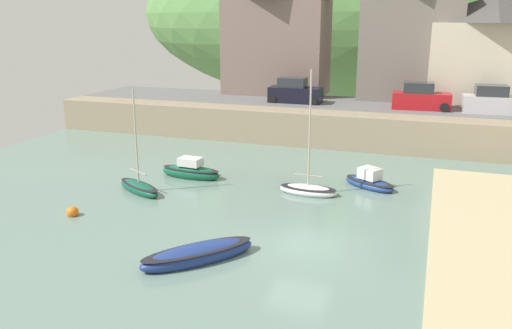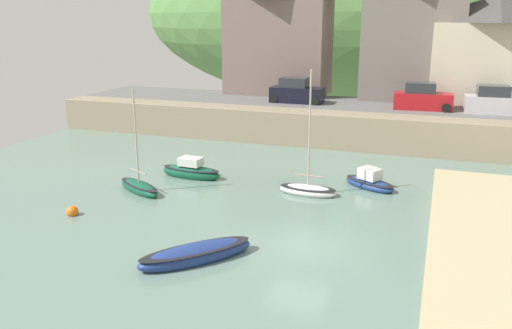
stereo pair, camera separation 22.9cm
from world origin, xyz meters
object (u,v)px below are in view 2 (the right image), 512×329
Objects in this scene: waterfront_building_centre at (414,28)px; sailboat_white_hull at (308,189)px; waterfront_building_left at (278,34)px; church_with_spire at (511,5)px; motorboat_with_cabin at (191,171)px; parked_car_near_slipway at (296,92)px; fishing_boat_green at (139,187)px; parked_car_end_of_row at (495,102)px; sailboat_nearest_shore at (196,254)px; parked_car_by_wall at (422,98)px; sailboat_far_left at (370,182)px; mooring_buoy at (72,212)px; waterfront_building_right at (494,49)px.

waterfront_building_centre is 1.69× the size of sailboat_white_hull.
church_with_spire is at bearing 12.35° from waterfront_building_left.
motorboat_with_cabin is at bearing -88.48° from waterfront_building_left.
waterfront_building_centre reaches higher than parked_car_near_slipway.
waterfront_building_left is at bearing 95.22° from motorboat_with_cabin.
parked_car_end_of_row is (18.19, 17.14, 2.94)m from fishing_boat_green.
church_with_spire is 18.77m from parked_car_near_slipway.
sailboat_nearest_shore is 1.01× the size of parked_car_by_wall.
motorboat_with_cabin reaches higher than sailboat_far_left.
parked_car_end_of_row is at bearing 43.19° from motorboat_with_cabin.
mooring_buoy is (-2.51, -7.35, -0.17)m from motorboat_with_cabin.
motorboat_with_cabin is 0.89× the size of parked_car_end_of_row.
motorboat_with_cabin is at bearing -120.25° from waterfront_building_centre.
waterfront_building_centre reaches higher than mooring_buoy.
sailboat_white_hull reaches higher than motorboat_with_cabin.
church_with_spire is 4.38× the size of sailboat_far_left.
parked_car_end_of_row is at bearing -14.60° from waterfront_building_left.
parked_car_end_of_row reaches higher than sailboat_far_left.
waterfront_building_centre reaches higher than waterfront_building_left.
sailboat_white_hull is (2.09, 9.00, -0.00)m from sailboat_nearest_shore.
waterfront_building_left reaches higher than waterfront_building_right.
waterfront_building_centre is at bearing -150.57° from church_with_spire.
sailboat_nearest_shore is 0.65× the size of sailboat_white_hull.
waterfront_building_right is 16.36× the size of mooring_buoy.
parked_car_near_slipway is at bearing 175.95° from parked_car_by_wall.
sailboat_white_hull is at bearing -114.85° from church_with_spire.
motorboat_with_cabin reaches higher than sailboat_nearest_shore.
waterfront_building_centre is at bearing 30.19° from sailboat_nearest_shore.
parked_car_near_slipway is (-2.59, 23.54, 2.94)m from sailboat_nearest_shore.
mooring_buoy is at bearing -103.03° from parked_car_near_slipway.
parked_car_end_of_row is (-1.00, -8.50, -6.65)m from church_with_spire.
mooring_buoy is at bearing -117.22° from waterfront_building_centre.
sailboat_nearest_shore is at bearing -83.60° from parked_car_near_slipway.
mooring_buoy is at bearing -94.52° from waterfront_building_left.
parked_car_near_slipway is (-14.20, -4.50, -3.33)m from waterfront_building_right.
waterfront_building_right is 30.99m from sailboat_nearest_shore.
parked_car_near_slipway is (-7.56, 12.34, 2.91)m from sailboat_far_left.
sailboat_white_hull is at bearing -126.82° from parked_car_end_of_row.
waterfront_building_centre reaches higher than parked_car_by_wall.
church_with_spire is at bearing 100.22° from sailboat_far_left.
sailboat_far_left is at bearing 35.26° from mooring_buoy.
sailboat_nearest_shore reaches higher than mooring_buoy.
parked_car_by_wall is at bearing 80.59° from fishing_boat_green.
fishing_boat_green is at bearing -92.44° from waterfront_building_left.
fishing_boat_green is at bearing -126.81° from church_with_spire.
parked_car_near_slipway is at bearing 47.91° from sailboat_nearest_shore.
waterfront_building_right reaches higher than parked_car_near_slipway.
fishing_boat_green is at bearing -119.21° from waterfront_building_centre.
parked_car_end_of_row reaches higher than motorboat_with_cabin.
church_with_spire reaches higher than fishing_boat_green.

